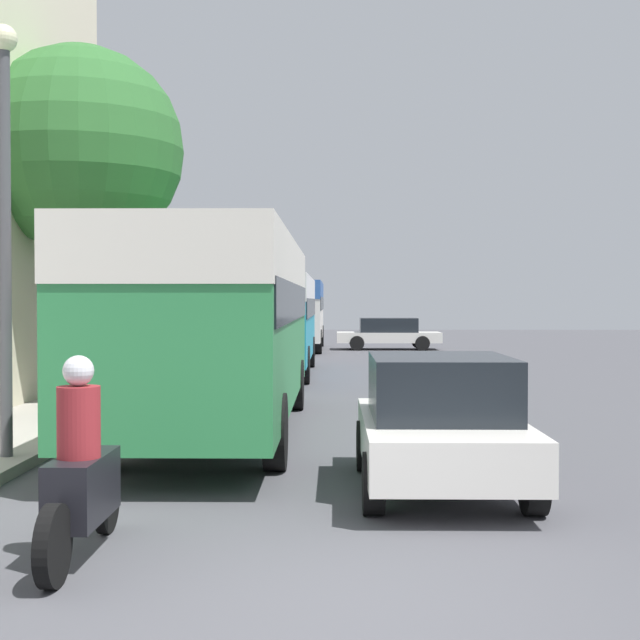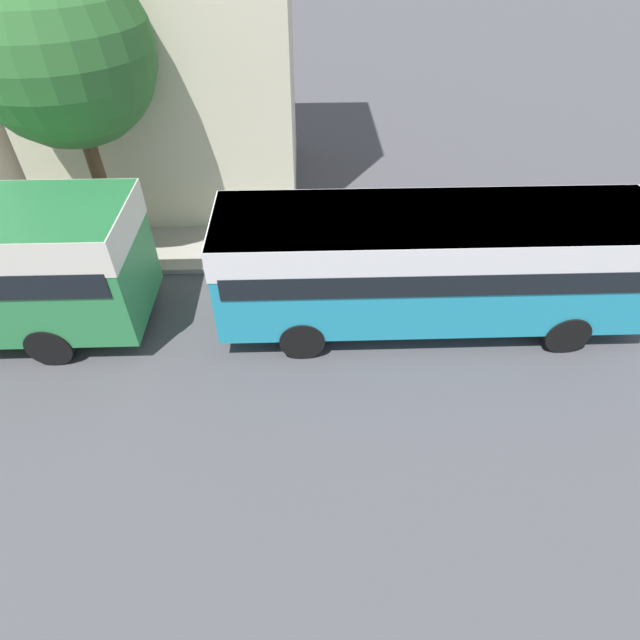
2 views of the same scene
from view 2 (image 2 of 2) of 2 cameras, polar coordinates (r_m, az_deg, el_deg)
The scene contains 2 objects.
bus_following at distance 11.32m, azimuth 12.92°, elevation 7.21°, with size 2.53×9.54×2.87m.
street_tree at distance 13.67m, azimuth -27.65°, elevation 25.61°, with size 4.16×4.16×7.18m.
Camera 2 is at (7.04, 17.01, 8.14)m, focal length 28.00 mm.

